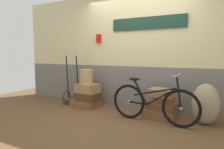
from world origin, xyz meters
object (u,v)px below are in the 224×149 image
suitcase_4 (162,106)px  wicker_basket (86,77)px  suitcase_6 (161,93)px  luggage_trolley (72,92)px  suitcase_3 (160,114)px  bicycle (153,103)px  suitcase_2 (88,88)px  suitcase_0 (86,103)px  burlap_sack (205,104)px  suitcase_1 (88,97)px  suitcase_5 (163,99)px

suitcase_4 → wicker_basket: size_ratio=1.55×
suitcase_6 → luggage_trolley: (-2.28, 0.09, -0.22)m
suitcase_3 → bicycle: 0.44m
suitcase_2 → bicycle: size_ratio=0.31×
luggage_trolley → suitcase_0: bearing=-13.3°
suitcase_4 → burlap_sack: burlap_sack is taller
suitcase_2 → suitcase_4: suitcase_2 is taller
suitcase_6 → luggage_trolley: size_ratio=0.37×
suitcase_1 → suitcase_3: bearing=-1.1°
suitcase_1 → luggage_trolley: luggage_trolley is taller
suitcase_5 → bicycle: bicycle is taller
suitcase_0 → suitcase_4: bearing=4.9°
suitcase_2 → wicker_basket: wicker_basket is taller
suitcase_3 → suitcase_5: (0.04, 0.05, 0.28)m
suitcase_2 → wicker_basket: 0.28m
suitcase_3 → suitcase_2: bearing=-176.1°
suitcase_2 → suitcase_6: bearing=6.3°
suitcase_6 → wicker_basket: bearing=-174.5°
suitcase_0 → luggage_trolley: size_ratio=0.49×
burlap_sack → suitcase_2: bearing=178.8°
suitcase_2 → luggage_trolley: luggage_trolley is taller
burlap_sack → bicycle: size_ratio=0.44×
suitcase_4 → luggage_trolley: bearing=-175.9°
wicker_basket → suitcase_5: bearing=0.7°
suitcase_3 → suitcase_6: suitcase_6 is taller
suitcase_3 → wicker_basket: size_ratio=1.77×
suitcase_4 → suitcase_5: bearing=63.5°
suitcase_5 → suitcase_6: suitcase_6 is taller
suitcase_4 → suitcase_5: suitcase_5 is taller
suitcase_0 → wicker_basket: wicker_basket is taller
suitcase_6 → burlap_sack: burlap_sack is taller
suitcase_5 → burlap_sack: 0.75m
suitcase_2 → suitcase_5: 1.79m
suitcase_2 → suitcase_6: (1.75, -0.02, 0.05)m
suitcase_5 → suitcase_1: bearing=177.2°
suitcase_0 → wicker_basket: size_ratio=1.73×
suitcase_1 → suitcase_4: 1.76m
bicycle → suitcase_4: bearing=77.1°
suitcase_0 → burlap_sack: burlap_sack is taller
suitcase_5 → wicker_basket: (-1.80, -0.02, 0.35)m
burlap_sack → bicycle: (-0.85, -0.34, -0.01)m
suitcase_1 → suitcase_2: bearing=122.6°
suitcase_0 → wicker_basket: 0.64m
suitcase_1 → suitcase_6: suitcase_6 is taller
suitcase_2 → suitcase_3: size_ratio=0.83×
luggage_trolley → suitcase_2: bearing=-8.3°
suitcase_0 → suitcase_3: (1.79, -0.02, 0.00)m
wicker_basket → luggage_trolley: 0.68m
suitcase_0 → suitcase_5: suitcase_5 is taller
suitcase_0 → suitcase_3: size_ratio=0.97×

